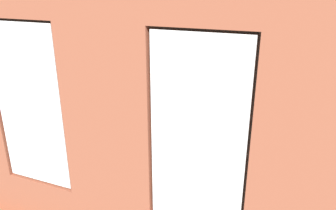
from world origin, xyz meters
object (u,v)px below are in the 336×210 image
Objects in this scene: potted_plant_beside_window_right at (19,148)px; candle_jar at (169,130)px; couch_by_window at (141,192)px; papasan_chair at (169,104)px; tv_flatscreen at (33,100)px; table_plant_small at (146,123)px; potted_plant_mid_room_small at (223,132)px; cup_ceramic at (186,127)px; remote_gray at (162,126)px; potted_plant_near_tv at (13,123)px; remote_silver at (167,129)px; potted_plant_foreground_right at (105,83)px; coffee_table at (167,132)px; potted_plant_between_couches at (247,198)px; media_console at (37,128)px.

candle_jar is at bearing -133.62° from potted_plant_beside_window_right.
papasan_chair is at bearing -74.76° from couch_by_window.
potted_plant_beside_window_right reaches higher than tv_flatscreen.
tv_flatscreen reaches higher than couch_by_window.
table_plant_small is 0.55× the size of potted_plant_mid_room_small.
cup_ceramic reaches higher than remote_gray.
table_plant_small is at bearing -139.48° from potted_plant_near_tv.
remote_silver is 0.12× the size of potted_plant_foreground_right.
cup_ceramic is (-0.34, -0.15, 0.10)m from coffee_table.
potted_plant_mid_room_small is (0.85, -2.37, -0.31)m from potted_plant_between_couches.
potted_plant_foreground_right is (1.92, -0.26, 0.19)m from papasan_chair.
potted_plant_between_couches reaches higher than media_console.
remote_gray is (0.16, -0.11, 0.00)m from remote_silver.
tv_flatscreen reaches higher than remote_silver.
candle_jar is 2.72m from potted_plant_near_tv.
remote_gray is 1.25m from papasan_chair.
potted_plant_mid_room_small is at bearing -149.22° from cup_ceramic.
candle_jar is at bearing 48.03° from cup_ceramic.
couch_by_window is at bearing 76.23° from potted_plant_mid_room_small.
table_plant_small is 1.50× the size of remote_silver.
potted_plant_between_couches is at bearing 141.10° from potted_plant_foreground_right.
potted_plant_foreground_right is (2.24, -1.47, 0.20)m from remote_gray.
papasan_chair reaches higher than coffee_table.
coffee_table is 2.69× the size of potted_plant_mid_room_small.
media_console is at bearing -22.76° from couch_by_window.
potted_plant_between_couches is (-1.74, 1.71, 0.14)m from candle_jar.
media_console is at bearing 40.66° from papasan_chair.
table_plant_small is (0.38, 0.13, 0.19)m from coffee_table.
cup_ceramic is at bearing -166.39° from tv_flatscreen.
potted_plant_near_tv is at bearing -141.97° from remote_silver.
table_plant_small is 2.65m from potted_plant_foreground_right.
cup_ceramic is 3.14m from media_console.
potted_plant_between_couches is (-2.31, 3.15, 0.18)m from papasan_chair.
cup_ceramic is 0.08× the size of potted_plant_beside_window_right.
coffee_table is 2.88m from potted_plant_foreground_right.
papasan_chair is at bearing -54.60° from cup_ceramic.
remote_silver is 1.12m from potted_plant_mid_room_small.
media_console is (3.04, 0.74, -0.24)m from cup_ceramic.
potted_plant_foreground_right reaches higher than table_plant_small.
candle_jar is at bearing -145.98° from potted_plant_near_tv.
candle_jar is 2.44m from potted_plant_between_couches.
papasan_chair is (0.33, -1.21, 0.01)m from remote_gray.
potted_plant_near_tv is at bearing -170.25° from remote_gray.
candle_jar reaches higher than potted_plant_mid_room_small.
couch_by_window is 1.74× the size of potted_plant_between_couches.
candle_jar reaches higher than remote_silver.
cup_ceramic is 0.37m from candle_jar.
cup_ceramic is 0.78m from table_plant_small.
coffee_table is at bearing -161.12° from table_plant_small.
potted_plant_beside_window_right is (2.02, 2.14, 0.19)m from cup_ceramic.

